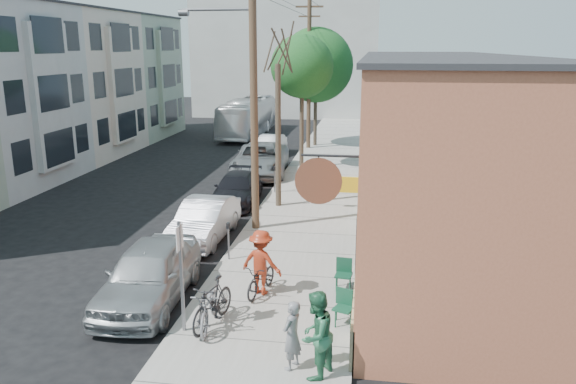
# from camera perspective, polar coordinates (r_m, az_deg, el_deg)

# --- Properties ---
(ground) EXTENTS (120.00, 120.00, 0.00)m
(ground) POSITION_cam_1_polar(r_m,az_deg,el_deg) (18.45, -13.64, -7.82)
(ground) COLOR black
(sidewalk) EXTENTS (4.50, 58.00, 0.15)m
(sidewalk) POSITION_cam_1_polar(r_m,az_deg,el_deg) (27.70, 3.16, 0.32)
(sidewalk) COLOR #9B9890
(sidewalk) RESTS_ON ground
(cafe_building) EXTENTS (6.60, 20.20, 6.61)m
(cafe_building) POSITION_cam_1_polar(r_m,az_deg,el_deg) (21.15, 14.61, 4.32)
(cafe_building) COLOR #B05F41
(cafe_building) RESTS_ON ground
(apartment_row) EXTENTS (6.30, 32.00, 9.00)m
(apartment_row) POSITION_cam_1_polar(r_m,az_deg,el_deg) (35.14, -23.73, 9.49)
(apartment_row) COLOR #97A48B
(apartment_row) RESTS_ON ground
(end_cap_building) EXTENTS (18.00, 8.00, 12.00)m
(end_cap_building) POSITION_cam_1_polar(r_m,az_deg,el_deg) (58.39, -0.04, 13.76)
(end_cap_building) COLOR #B4B4AF
(end_cap_building) RESTS_ON ground
(sign_post) EXTENTS (0.07, 0.45, 2.80)m
(sign_post) POSITION_cam_1_polar(r_m,az_deg,el_deg) (13.71, -10.81, -7.42)
(sign_post) COLOR slate
(sign_post) RESTS_ON sidewalk
(parking_meter_near) EXTENTS (0.14, 0.14, 1.24)m
(parking_meter_near) POSITION_cam_1_polar(r_m,az_deg,el_deg) (18.31, -6.09, -4.36)
(parking_meter_near) COLOR slate
(parking_meter_near) RESTS_ON sidewalk
(parking_meter_far) EXTENTS (0.14, 0.14, 1.24)m
(parking_meter_far) POSITION_cam_1_polar(r_m,az_deg,el_deg) (26.56, -1.36, 1.73)
(parking_meter_far) COLOR slate
(parking_meter_far) RESTS_ON sidewalk
(utility_pole_near) EXTENTS (3.57, 0.28, 10.00)m
(utility_pole_near) POSITION_cam_1_polar(r_m,az_deg,el_deg) (20.61, -3.67, 10.41)
(utility_pole_near) COLOR #503A28
(utility_pole_near) RESTS_ON sidewalk
(utility_pole_far) EXTENTS (1.80, 0.28, 10.00)m
(utility_pole_far) POSITION_cam_1_polar(r_m,az_deg,el_deg) (38.00, 2.14, 12.27)
(utility_pole_far) COLOR #503A28
(utility_pole_far) RESTS_ON sidewalk
(tree_bare) EXTENTS (0.24, 0.24, 6.05)m
(tree_bare) POSITION_cam_1_polar(r_m,az_deg,el_deg) (23.90, -1.01, 5.63)
(tree_bare) COLOR #44392C
(tree_bare) RESTS_ON sidewalk
(tree_leafy_mid) EXTENTS (3.47, 3.47, 7.40)m
(tree_leafy_mid) POSITION_cam_1_polar(r_m,az_deg,el_deg) (31.52, 1.43, 12.60)
(tree_leafy_mid) COLOR #44392C
(tree_leafy_mid) RESTS_ON sidewalk
(tree_leafy_far) EXTENTS (5.05, 5.05, 8.01)m
(tree_leafy_far) POSITION_cam_1_polar(r_m,az_deg,el_deg) (39.03, 2.85, 12.74)
(tree_leafy_far) COLOR #44392C
(tree_leafy_far) RESTS_ON sidewalk
(patio_chair_a) EXTENTS (0.56, 0.56, 0.88)m
(patio_chair_a) POSITION_cam_1_polar(r_m,az_deg,el_deg) (16.24, 5.67, -8.38)
(patio_chair_a) COLOR #13452E
(patio_chair_a) RESTS_ON sidewalk
(patio_chair_b) EXTENTS (0.65, 0.65, 0.88)m
(patio_chair_b) POSITION_cam_1_polar(r_m,az_deg,el_deg) (14.33, 5.69, -11.65)
(patio_chair_b) COLOR #13452E
(patio_chair_b) RESTS_ON sidewalk
(patron_grey) EXTENTS (0.57, 0.67, 1.56)m
(patron_grey) POSITION_cam_1_polar(r_m,az_deg,el_deg) (12.37, 0.40, -14.33)
(patron_grey) COLOR slate
(patron_grey) RESTS_ON sidewalk
(patron_green) EXTENTS (1.04, 1.15, 1.91)m
(patron_green) POSITION_cam_1_polar(r_m,az_deg,el_deg) (12.03, 2.84, -14.29)
(patron_green) COLOR #2A6B46
(patron_green) RESTS_ON sidewalk
(cyclist) EXTENTS (1.35, 1.01, 1.86)m
(cyclist) POSITION_cam_1_polar(r_m,az_deg,el_deg) (15.76, -2.74, -7.13)
(cyclist) COLOR #9B2D16
(cyclist) RESTS_ON sidewalk
(cyclist_bike) EXTENTS (0.98, 1.82, 0.91)m
(cyclist_bike) POSITION_cam_1_polar(r_m,az_deg,el_deg) (15.94, -2.71, -8.71)
(cyclist_bike) COLOR black
(cyclist_bike) RESTS_ON sidewalk
(parked_bike_a) EXTENTS (0.98, 2.06, 1.19)m
(parked_bike_a) POSITION_cam_1_polar(r_m,az_deg,el_deg) (14.27, -7.67, -11.14)
(parked_bike_a) COLOR black
(parked_bike_a) RESTS_ON sidewalk
(parked_bike_b) EXTENTS (0.88, 2.02, 1.03)m
(parked_bike_b) POSITION_cam_1_polar(r_m,az_deg,el_deg) (14.28, -7.98, -11.48)
(parked_bike_b) COLOR slate
(parked_bike_b) RESTS_ON sidewalk
(car_0) EXTENTS (2.19, 4.99, 1.67)m
(car_0) POSITION_cam_1_polar(r_m,az_deg,el_deg) (16.07, -13.93, -8.06)
(car_0) COLOR #A2A6A9
(car_0) RESTS_ON ground
(car_1) EXTENTS (1.70, 4.55, 1.49)m
(car_1) POSITION_cam_1_polar(r_m,az_deg,el_deg) (20.70, -8.50, -2.88)
(car_1) COLOR silver
(car_1) RESTS_ON ground
(car_2) EXTENTS (2.01, 4.62, 1.32)m
(car_2) POSITION_cam_1_polar(r_m,az_deg,el_deg) (25.39, -5.21, 0.32)
(car_2) COLOR black
(car_2) RESTS_ON ground
(car_3) EXTENTS (3.35, 6.36, 1.71)m
(car_3) POSITION_cam_1_polar(r_m,az_deg,el_deg) (30.93, -2.81, 3.32)
(car_3) COLOR gray
(car_3) RESTS_ON ground
(car_4) EXTENTS (1.67, 4.06, 1.31)m
(car_4) POSITION_cam_1_polar(r_m,az_deg,el_deg) (36.42, -1.83, 4.74)
(car_4) COLOR #B1B6BA
(car_4) RESTS_ON ground
(bus) EXTENTS (2.71, 10.45, 2.90)m
(bus) POSITION_cam_1_polar(r_m,az_deg,el_deg) (44.87, -4.09, 7.62)
(bus) COLOR white
(bus) RESTS_ON ground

